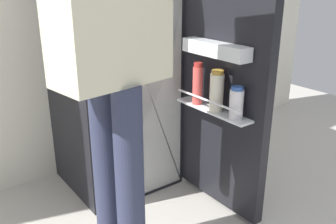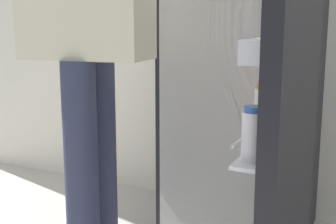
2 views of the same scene
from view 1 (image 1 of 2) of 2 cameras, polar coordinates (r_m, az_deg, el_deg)
ground_plane at (r=2.14m, az=-0.27°, el=-15.88°), size 5.67×5.67×0.00m
refrigerator at (r=2.20m, az=-7.19°, el=8.87°), size 0.68×1.20×1.67m
person at (r=1.43m, az=-8.49°, el=11.84°), size 0.64×0.72×1.74m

